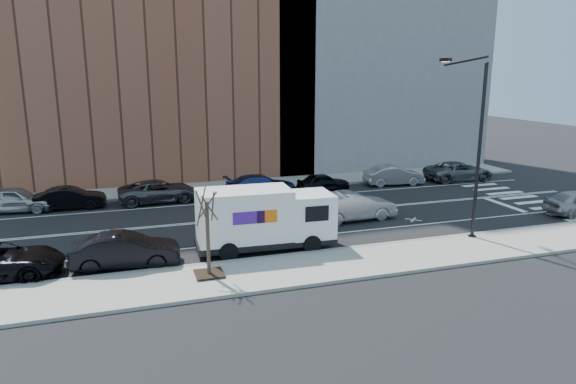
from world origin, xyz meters
TOP-DOWN VIEW (x-y plane):
  - ground at (0.00, 0.00)m, footprint 120.00×120.00m
  - sidewalk_near at (0.00, -8.80)m, footprint 44.00×3.60m
  - sidewalk_far at (0.00, 8.80)m, footprint 44.00×3.60m
  - curb_near at (0.00, -7.00)m, footprint 44.00×0.25m
  - curb_far at (0.00, 7.00)m, footprint 44.00×0.25m
  - crosswalk at (16.00, 0.00)m, footprint 3.00×14.00m
  - road_markings at (0.00, 0.00)m, footprint 40.00×8.60m
  - bldg_brick at (-8.00, 15.60)m, footprint 26.00×10.00m
  - bldg_concrete at (12.00, 15.60)m, footprint 20.00×10.00m
  - streetlight at (7.00, -6.91)m, footprint 0.44×4.02m
  - street_tree at (-7.00, -8.40)m, footprint 1.20×1.20m
  - fedex_van at (-3.80, -5.60)m, footprint 6.87×2.65m
  - far_parked_a at (-16.80, 5.96)m, footprint 4.91×2.49m
  - far_parked_b at (-13.53, 5.64)m, footprint 4.33×1.55m
  - far_parked_c at (-8.00, 5.76)m, footprint 5.44×2.70m
  - far_parked_d at (-1.00, 5.43)m, footprint 5.16×2.17m
  - far_parked_e at (3.71, 5.34)m, footprint 3.99×1.84m
  - far_parked_f at (9.67, 5.61)m, footprint 4.72×2.06m
  - far_parked_g at (15.50, 5.51)m, footprint 5.58×2.73m
  - driving_sedan at (2.58, -2.24)m, footprint 5.21×2.16m
  - near_parked_rear_a at (-10.31, -5.96)m, footprint 4.86×2.09m

SIDE VIEW (x-z plane):
  - ground at x=0.00m, z-range 0.00..0.00m
  - crosswalk at x=16.00m, z-range 0.00..0.01m
  - road_markings at x=0.00m, z-range 0.00..0.01m
  - sidewalk_near at x=0.00m, z-range 0.00..0.15m
  - sidewalk_far at x=0.00m, z-range 0.00..0.15m
  - curb_near at x=0.00m, z-range 0.00..0.17m
  - curb_far at x=0.00m, z-range 0.00..0.17m
  - far_parked_e at x=3.71m, z-range 0.00..1.33m
  - far_parked_b at x=-13.53m, z-range 0.00..1.42m
  - far_parked_c at x=-8.00m, z-range 0.00..1.48m
  - far_parked_d at x=-1.00m, z-range 0.00..1.49m
  - far_parked_f at x=9.67m, z-range 0.00..1.51m
  - far_parked_g at x=15.50m, z-range 0.00..1.53m
  - near_parked_rear_a at x=-10.31m, z-range 0.00..1.56m
  - far_parked_a at x=-16.80m, z-range 0.00..1.60m
  - driving_sedan at x=2.58m, z-range 0.00..1.68m
  - street_tree at x=-7.00m, z-range -0.42..3.33m
  - fedex_van at x=-3.80m, z-range 0.08..3.17m
  - streetlight at x=7.00m, z-range 0.41..9.75m
  - bldg_brick at x=-8.00m, z-range 0.00..22.00m
  - bldg_concrete at x=12.00m, z-range 0.00..26.00m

